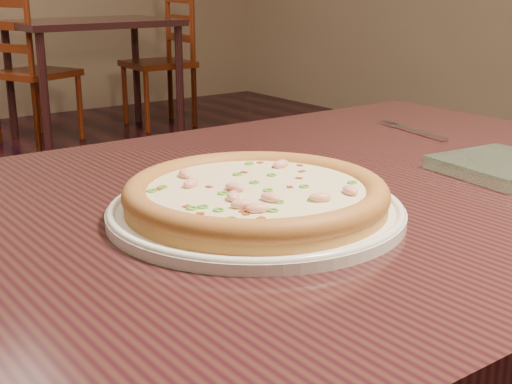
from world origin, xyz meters
TOP-DOWN VIEW (x-y plane):
  - hero_table at (0.23, -0.14)m, footprint 1.20×0.80m
  - plate at (0.11, -0.19)m, footprint 0.33×0.33m
  - pizza at (0.11, -0.19)m, footprint 0.30×0.30m
  - side_dish at (0.49, -0.24)m, footprint 0.16×0.16m
  - fork at (0.60, 0.01)m, footprint 0.05×0.18m
  - bg_table_right at (1.56, 3.50)m, footprint 1.00×0.70m
  - chair_c at (1.16, 3.58)m, footprint 0.55×0.55m
  - chair_d at (2.14, 3.60)m, footprint 0.44×0.44m

SIDE VIEW (x-z plane):
  - chair_c at x=1.16m, z-range -0.04..0.91m
  - chair_d at x=2.14m, z-range -0.04..0.91m
  - hero_table at x=0.23m, z-range 0.28..1.03m
  - bg_table_right at x=1.56m, z-range 0.28..1.03m
  - fork at x=0.60m, z-range 0.75..0.75m
  - plate at x=0.11m, z-range 0.75..0.77m
  - side_dish at x=0.49m, z-range 0.75..0.77m
  - pizza at x=0.11m, z-range 0.76..0.79m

